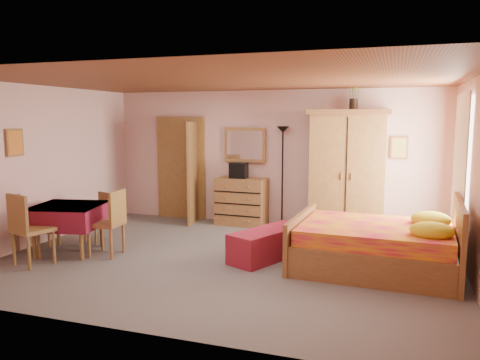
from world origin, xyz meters
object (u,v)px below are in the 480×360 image
(wall_mirror, at_px, (245,145))
(stereo, at_px, (239,170))
(chair_south, at_px, (33,229))
(floor_lamp, at_px, (282,177))
(wardrobe, at_px, (347,172))
(sunflower_vase, at_px, (354,94))
(dining_table, at_px, (69,229))
(chair_west, at_px, (33,222))
(chair_east, at_px, (106,223))
(bench, at_px, (268,244))
(bed, at_px, (375,233))
(chair_north, at_px, (98,217))
(chest_of_drawers, at_px, (241,202))

(wall_mirror, height_order, stereo, wall_mirror)
(chair_south, bearing_deg, floor_lamp, 67.71)
(wardrobe, bearing_deg, sunflower_vase, 47.66)
(chair_south, bearing_deg, dining_table, 100.41)
(chair_west, bearing_deg, stereo, 122.52)
(dining_table, bearing_deg, wardrobe, 33.62)
(wall_mirror, distance_m, chair_west, 4.03)
(floor_lamp, distance_m, chair_east, 3.46)
(bench, height_order, dining_table, dining_table)
(bed, bearing_deg, bench, -176.78)
(stereo, bearing_deg, sunflower_vase, 1.61)
(wardrobe, relative_size, chair_south, 2.15)
(sunflower_vase, distance_m, chair_north, 4.92)
(bed, relative_size, bench, 1.65)
(chair_south, relative_size, chair_north, 1.27)
(chest_of_drawers, bearing_deg, bench, -59.30)
(dining_table, distance_m, chair_east, 0.65)
(chair_east, bearing_deg, bed, -84.83)
(stereo, distance_m, dining_table, 3.32)
(wall_mirror, xyz_separation_m, chair_west, (-2.58, -2.90, -1.10))
(stereo, xyz_separation_m, floor_lamp, (0.84, 0.12, -0.11))
(dining_table, distance_m, chair_west, 0.65)
(stereo, xyz_separation_m, chair_north, (-1.86, -1.95, -0.66))
(chest_of_drawers, relative_size, floor_lamp, 0.51)
(sunflower_vase, xyz_separation_m, chair_west, (-4.65, -2.76, -2.03))
(bench, height_order, chair_west, chair_west)
(chest_of_drawers, distance_m, wardrobe, 2.10)
(sunflower_vase, height_order, chair_east, sunflower_vase)
(floor_lamp, relative_size, chair_south, 1.86)
(dining_table, bearing_deg, chair_south, -96.39)
(chair_south, relative_size, chair_east, 1.03)
(wall_mirror, relative_size, chair_east, 0.85)
(sunflower_vase, height_order, bed, sunflower_vase)
(bed, bearing_deg, chest_of_drawers, 145.63)
(bed, relative_size, chair_south, 2.12)
(chair_west, height_order, chair_east, chair_east)
(chair_south, bearing_deg, chair_east, 62.13)
(sunflower_vase, relative_size, chair_north, 0.66)
(chest_of_drawers, xyz_separation_m, chair_west, (-2.58, -2.69, -0.01))
(chest_of_drawers, xyz_separation_m, bed, (2.59, -1.97, 0.05))
(dining_table, bearing_deg, floor_lamp, 45.57)
(wardrobe, distance_m, sunflower_vase, 1.38)
(stereo, height_order, dining_table, stereo)
(floor_lamp, relative_size, bed, 0.88)
(dining_table, xyz_separation_m, chair_east, (0.64, 0.05, 0.13))
(chest_of_drawers, height_order, chair_west, chest_of_drawers)
(wall_mirror, bearing_deg, dining_table, -120.92)
(chest_of_drawers, relative_size, stereo, 3.00)
(wall_mirror, distance_m, floor_lamp, 0.98)
(chair_east, bearing_deg, chest_of_drawers, -30.63)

